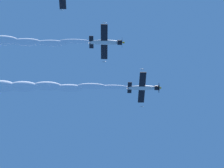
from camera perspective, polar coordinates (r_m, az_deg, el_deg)
The scene contains 3 objects.
airplane_lead at distance 80.07m, azimuth 4.97°, elevation -0.58°, with size 6.87×6.95×3.18m.
airplane_left_wingman at distance 76.31m, azimuth -0.88°, elevation 6.47°, with size 6.88×6.94×3.11m.
smoke_trail_lead at distance 81.96m, azimuth -14.27°, elevation -0.32°, with size 26.91×26.37×3.05m.
Camera 1 is at (-11.96, 18.15, 1.71)m, focal length 59.06 mm.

